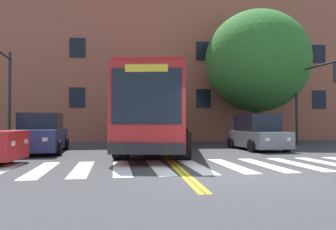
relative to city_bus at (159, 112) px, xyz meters
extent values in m
plane|color=#38383A|center=(1.37, -7.00, -1.89)|extent=(120.00, 120.00, 0.00)
cube|color=white|center=(-3.96, -5.57, -1.89)|extent=(0.68, 3.57, 0.01)
cube|color=white|center=(-2.79, -5.51, -1.89)|extent=(0.68, 3.57, 0.01)
cube|color=white|center=(-1.63, -5.46, -1.89)|extent=(0.68, 3.57, 0.01)
cube|color=white|center=(-0.47, -5.40, -1.89)|extent=(0.68, 3.57, 0.01)
cube|color=white|center=(0.69, -5.35, -1.89)|extent=(0.68, 3.57, 0.01)
cube|color=white|center=(1.85, -5.29, -1.89)|extent=(0.68, 3.57, 0.01)
cube|color=white|center=(3.01, -5.24, -1.89)|extent=(0.68, 3.57, 0.01)
cube|color=white|center=(4.18, -5.18, -1.89)|extent=(0.68, 3.57, 0.01)
cube|color=white|center=(5.34, -5.13, -1.89)|extent=(0.68, 3.57, 0.01)
cube|color=gold|center=(-0.01, 8.68, -1.89)|extent=(0.12, 36.00, 0.01)
cube|color=gold|center=(0.15, 8.68, -1.89)|extent=(0.12, 36.00, 0.01)
cube|color=#B22323|center=(0.00, 0.02, -0.03)|extent=(4.16, 11.17, 2.93)
cube|color=black|center=(1.22, -0.17, 0.26)|extent=(1.63, 9.92, 1.05)
cube|color=black|center=(-1.21, 0.22, 0.26)|extent=(1.63, 9.92, 1.05)
cube|color=black|center=(-0.87, -5.37, 0.32)|extent=(2.18, 0.38, 1.76)
cube|color=yellow|center=(-0.87, -5.38, 1.20)|extent=(1.33, 0.25, 0.24)
cube|color=#232326|center=(-0.88, -5.40, -1.32)|extent=(2.38, 0.48, 0.36)
cube|color=maroon|center=(0.00, 0.02, 1.51)|extent=(3.95, 10.71, 0.16)
cylinder|color=black|center=(0.61, -3.50, -1.38)|extent=(0.72, 1.10, 1.03)
cylinder|color=black|center=(-1.69, -3.13, -1.38)|extent=(0.72, 1.10, 1.03)
cylinder|color=black|center=(1.55, 2.26, -1.38)|extent=(0.72, 1.10, 1.03)
cylinder|color=black|center=(-0.75, 2.64, -1.38)|extent=(0.72, 1.10, 1.03)
cube|color=navy|center=(-5.42, 0.00, -1.26)|extent=(2.24, 4.76, 0.90)
cube|color=black|center=(-5.43, 0.14, -0.45)|extent=(1.86, 2.35, 0.72)
cube|color=white|center=(-4.68, -2.28, -1.17)|extent=(0.20, 0.06, 0.14)
cube|color=white|center=(-5.80, -2.37, -1.17)|extent=(0.20, 0.06, 0.14)
cylinder|color=black|center=(-4.35, -1.35, -1.56)|extent=(0.27, 0.68, 0.66)
cylinder|color=black|center=(-6.27, -1.50, -1.56)|extent=(0.27, 0.68, 0.66)
cylinder|color=black|center=(-4.58, 1.51, -1.56)|extent=(0.27, 0.68, 0.66)
cylinder|color=black|center=(-6.49, 1.36, -1.56)|extent=(0.27, 0.68, 0.66)
cube|color=slate|center=(5.03, 0.37, -1.34)|extent=(2.08, 4.06, 0.77)
cube|color=black|center=(5.03, 0.41, -0.52)|extent=(1.75, 2.29, 0.87)
cube|color=white|center=(5.73, -1.55, -1.26)|extent=(0.20, 0.06, 0.14)
cube|color=white|center=(4.69, -1.64, -1.26)|extent=(0.20, 0.06, 0.14)
cylinder|color=black|center=(6.03, -0.76, -1.59)|extent=(0.27, 0.62, 0.60)
cylinder|color=black|center=(4.25, -0.92, -1.59)|extent=(0.27, 0.62, 0.60)
cylinder|color=black|center=(5.81, 1.66, -1.59)|extent=(0.27, 0.62, 0.60)
cylinder|color=black|center=(4.03, 1.50, -1.59)|extent=(0.27, 0.62, 0.60)
cube|color=black|center=(0.49, 8.95, -1.15)|extent=(2.56, 5.38, 1.06)
cube|color=black|center=(0.50, 9.00, -0.19)|extent=(2.13, 3.40, 0.87)
cube|color=white|center=(0.76, 6.28, -1.05)|extent=(0.20, 0.06, 0.14)
cube|color=white|center=(-0.40, 6.42, -1.05)|extent=(0.20, 0.06, 0.14)
cylinder|color=black|center=(1.29, 7.23, -1.51)|extent=(0.31, 0.78, 0.76)
cylinder|color=black|center=(-0.69, 7.47, -1.51)|extent=(0.31, 0.78, 0.76)
cylinder|color=black|center=(1.67, 10.42, -1.51)|extent=(0.31, 0.78, 0.76)
cylinder|color=black|center=(-0.31, 10.66, -1.51)|extent=(0.31, 0.78, 0.76)
cube|color=white|center=(-4.92, -3.79, -1.15)|extent=(0.05, 0.20, 0.14)
cube|color=white|center=(-4.99, -4.85, -1.15)|extent=(0.05, 0.20, 0.14)
cylinder|color=black|center=(-5.80, -3.35, -1.56)|extent=(0.67, 0.26, 0.66)
cylinder|color=#28282D|center=(8.85, 3.51, 0.65)|extent=(0.16, 0.16, 5.08)
cylinder|color=#28282D|center=(8.98, 1.61, 2.62)|extent=(0.36, 3.80, 0.11)
cylinder|color=#28282D|center=(-8.10, 3.74, 0.79)|extent=(0.16, 0.16, 5.37)
cylinder|color=#28282D|center=(-7.97, 2.11, 3.07)|extent=(0.38, 3.26, 0.11)
cylinder|color=#4C3D2D|center=(7.02, 5.29, -0.60)|extent=(0.61, 0.61, 2.59)
ellipsoid|color=#2D6B28|center=(7.02, 5.29, 3.55)|extent=(7.78, 7.88, 6.72)
cube|color=#9E5642|center=(-0.51, 11.78, 4.43)|extent=(34.27, 7.15, 12.64)
cube|color=black|center=(-5.08, 8.18, 1.27)|extent=(1.10, 0.06, 1.40)
cube|color=black|center=(4.06, 8.18, 1.27)|extent=(1.10, 0.06, 1.40)
cube|color=black|center=(13.20, 8.18, 1.27)|extent=(1.10, 0.06, 1.40)
cube|color=black|center=(-5.08, 8.18, 4.81)|extent=(1.10, 0.06, 1.40)
cube|color=black|center=(4.06, 8.18, 4.81)|extent=(1.10, 0.06, 1.40)
cube|color=black|center=(13.20, 8.18, 4.81)|extent=(1.10, 0.06, 1.40)
camera|label=1|loc=(-1.40, -15.55, -0.50)|focal=35.00mm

